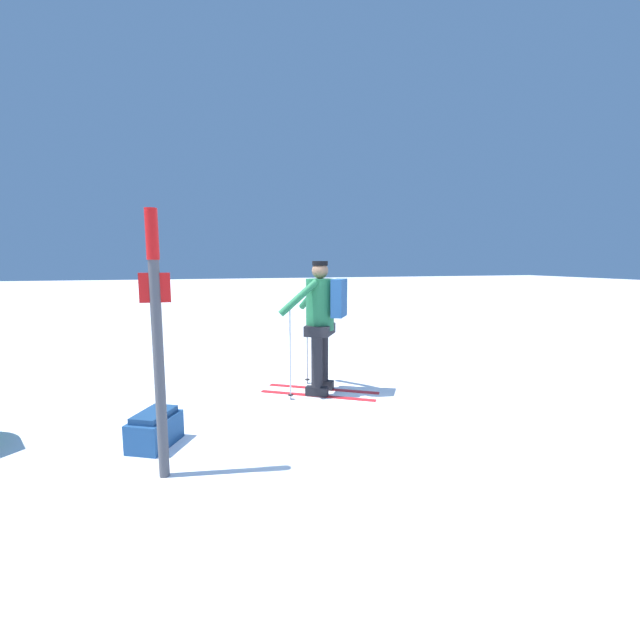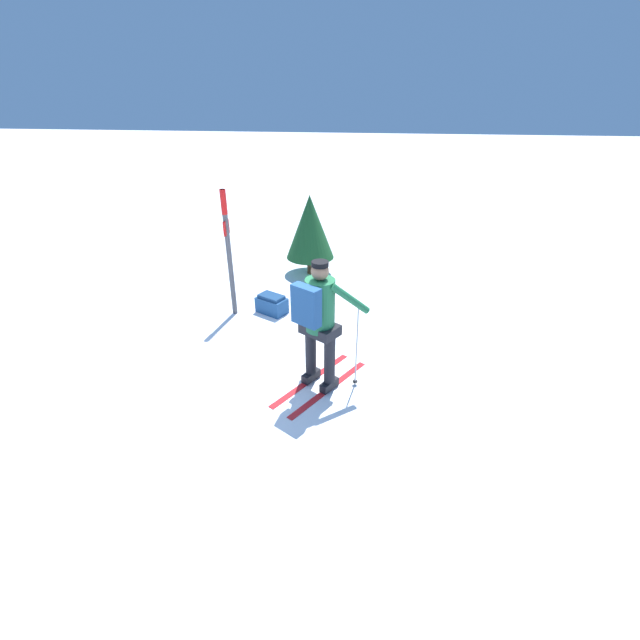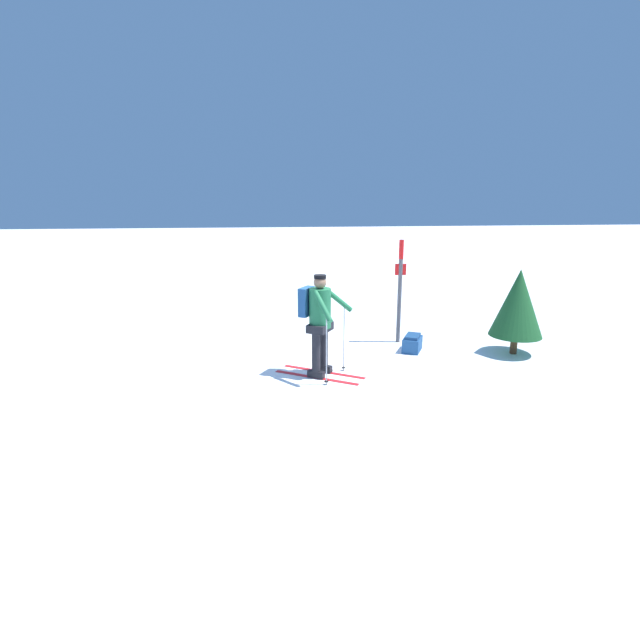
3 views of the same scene
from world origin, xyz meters
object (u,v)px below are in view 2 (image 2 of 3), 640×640
at_px(dropped_backpack, 272,304).
at_px(trail_marker, 228,245).
at_px(pine_tree, 310,227).
at_px(skier, 319,317).

height_order(dropped_backpack, trail_marker, trail_marker).
relative_size(trail_marker, pine_tree, 1.29).
distance_m(skier, pine_tree, 4.16).
distance_m(dropped_backpack, trail_marker, 1.33).
distance_m(dropped_backpack, pine_tree, 2.23).
bearing_deg(skier, trail_marker, -136.76).
bearing_deg(dropped_backpack, trail_marker, -79.65).
height_order(skier, trail_marker, trail_marker).
height_order(skier, dropped_backpack, skier).
relative_size(dropped_backpack, pine_tree, 0.36).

